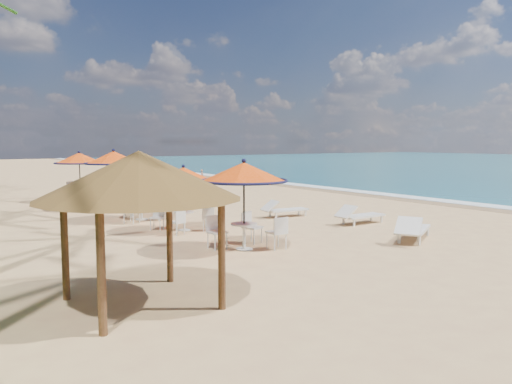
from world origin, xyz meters
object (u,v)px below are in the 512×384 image
(station_0, at_px, (245,183))
(station_4, at_px, (80,163))
(station_1, at_px, (183,182))
(station_3, at_px, (113,165))
(lounger_mid, at_px, (359,215))
(lounger_far, at_px, (283,209))
(station_2, at_px, (141,170))
(lounger_near, at_px, (413,229))
(palapa, at_px, (139,176))

(station_0, relative_size, station_4, 1.00)
(station_1, height_order, station_3, station_3)
(station_3, relative_size, lounger_mid, 1.32)
(lounger_mid, xyz_separation_m, lounger_far, (-1.16, 2.85, -0.02))
(station_2, xyz_separation_m, station_4, (-0.16, 7.37, 0.02))
(station_3, bearing_deg, lounger_near, -68.13)
(station_0, height_order, palapa, palapa)
(station_2, relative_size, lounger_near, 1.13)
(station_0, distance_m, lounger_far, 6.17)
(station_0, xyz_separation_m, lounger_mid, (5.62, 1.15, -1.48))
(station_2, distance_m, station_4, 7.37)
(lounger_far, bearing_deg, station_4, 123.81)
(station_0, height_order, lounger_mid, station_0)
(station_1, distance_m, station_4, 10.35)
(station_1, xyz_separation_m, palapa, (-3.99, -6.27, 0.72))
(station_3, relative_size, lounger_near, 1.16)
(station_4, xyz_separation_m, lounger_mid, (6.11, -12.70, -1.56))
(lounger_mid, relative_size, lounger_far, 1.02)
(station_2, xyz_separation_m, palapa, (-3.74, -9.24, 0.45))
(lounger_far, bearing_deg, lounger_near, -80.76)
(palapa, bearing_deg, lounger_near, 5.77)
(lounger_mid, bearing_deg, palapa, -157.65)
(station_1, xyz_separation_m, lounger_far, (4.54, 0.49, -1.28))
(station_1, height_order, lounger_far, station_1)
(lounger_far, bearing_deg, station_0, -131.01)
(lounger_mid, bearing_deg, lounger_far, 112.49)
(station_3, relative_size, station_4, 1.06)
(station_4, xyz_separation_m, lounger_far, (4.95, -9.85, -1.57))
(station_2, bearing_deg, station_1, -85.27)
(station_3, xyz_separation_m, lounger_near, (4.80, -11.96, -1.55))
(lounger_far, height_order, palapa, palapa)
(lounger_near, distance_m, palapa, 9.00)
(station_1, bearing_deg, lounger_far, 6.19)
(station_2, xyz_separation_m, lounger_mid, (5.94, -5.33, -1.54))
(station_2, distance_m, palapa, 9.98)
(station_2, relative_size, lounger_mid, 1.29)
(lounger_near, relative_size, lounger_mid, 1.14)
(station_0, relative_size, station_1, 1.14)
(station_4, distance_m, lounger_near, 16.62)
(lounger_far, distance_m, palapa, 11.07)
(station_2, height_order, lounger_mid, station_2)
(station_4, xyz_separation_m, lounger_near, (5.16, -15.73, -1.52))
(station_1, distance_m, station_2, 2.99)
(station_3, distance_m, palapa, 13.44)
(lounger_near, bearing_deg, station_2, 92.95)
(station_1, height_order, station_2, station_2)
(lounger_mid, relative_size, palapa, 0.55)
(station_0, distance_m, station_2, 6.48)
(station_4, height_order, lounger_far, station_4)
(station_3, bearing_deg, station_0, -89.30)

